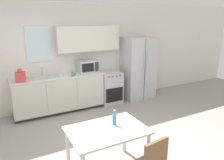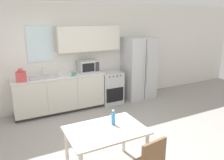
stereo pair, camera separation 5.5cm
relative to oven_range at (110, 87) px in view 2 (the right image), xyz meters
The scene contains 11 objects.
ground_plane 2.12m from the oven_range, 117.84° to the right, with size 12.00×12.00×0.00m, color gray.
wall_back 1.37m from the oven_range, 160.97° to the left, with size 12.00×0.38×2.70m.
kitchen_counter 1.41m from the oven_range, behind, with size 2.23×0.61×0.94m.
oven_range is the anchor object (origin of this frame).
refrigerator 1.05m from the oven_range, ahead, with size 0.89×0.71×1.79m.
kitchen_sink 1.82m from the oven_range, behind, with size 0.72×0.38×0.22m.
microwave 0.89m from the oven_range, behind, with size 0.51×0.39×0.30m.
coffee_mug 1.23m from the oven_range, behind, with size 0.12×0.08×0.09m.
grocery_bag_0 2.36m from the oven_range, behind, with size 0.24×0.21×0.30m.
dining_table 2.95m from the oven_range, 117.88° to the right, with size 1.14×0.79×0.72m.
drink_bottle 2.81m from the oven_range, 115.67° to the right, with size 0.06×0.06×0.24m.
Camera 2 is at (-1.65, -3.38, 2.29)m, focal length 35.00 mm.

